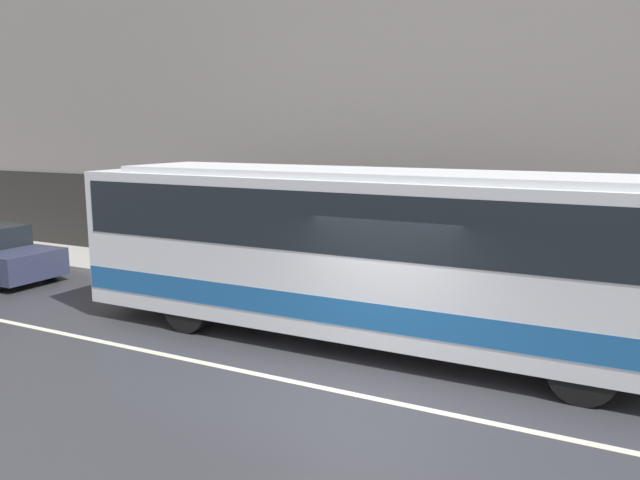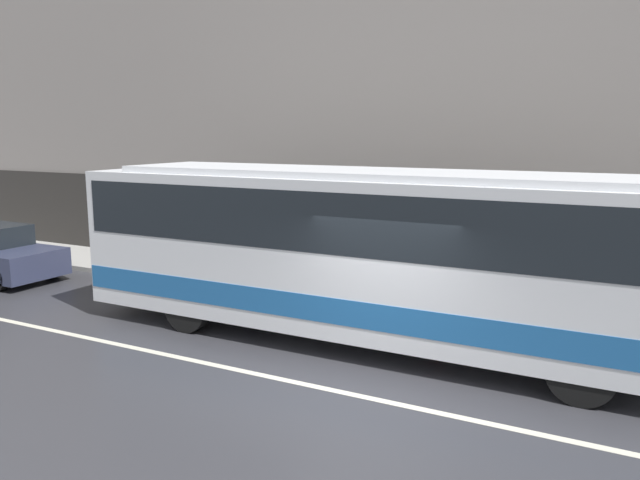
# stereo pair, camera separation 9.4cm
# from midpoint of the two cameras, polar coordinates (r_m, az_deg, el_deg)

# --- Properties ---
(ground_plane) EXTENTS (60.00, 60.00, 0.00)m
(ground_plane) POSITION_cam_midpoint_polar(r_m,az_deg,el_deg) (9.59, 3.40, -13.96)
(ground_plane) COLOR #333338
(sidewalk) EXTENTS (60.00, 2.35, 0.13)m
(sidewalk) POSITION_cam_midpoint_polar(r_m,az_deg,el_deg) (14.18, 12.13, -5.92)
(sidewalk) COLOR #A09E99
(sidewalk) RESTS_ON ground_plane
(building_facade) EXTENTS (60.00, 0.35, 10.11)m
(building_facade) POSITION_cam_midpoint_polar(r_m,az_deg,el_deg) (14.96, 14.23, 13.44)
(building_facade) COLOR gray
(building_facade) RESTS_ON ground_plane
(lane_stripe) EXTENTS (54.00, 0.14, 0.01)m
(lane_stripe) POSITION_cam_midpoint_polar(r_m,az_deg,el_deg) (9.59, 3.40, -13.94)
(lane_stripe) COLOR beige
(lane_stripe) RESTS_ON ground_plane
(transit_bus) EXTENTS (11.17, 2.49, 3.20)m
(transit_bus) POSITION_cam_midpoint_polar(r_m,az_deg,el_deg) (11.45, 3.87, -0.56)
(transit_bus) COLOR silver
(transit_bus) RESTS_ON ground_plane
(pedestrian_waiting) EXTENTS (0.36, 0.36, 1.72)m
(pedestrian_waiting) POSITION_cam_midpoint_polar(r_m,az_deg,el_deg) (13.66, 10.88, -2.72)
(pedestrian_waiting) COLOR maroon
(pedestrian_waiting) RESTS_ON sidewalk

